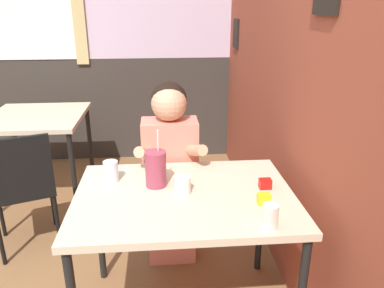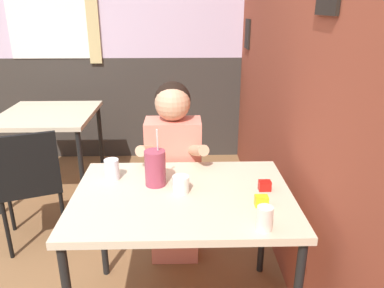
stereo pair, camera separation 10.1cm
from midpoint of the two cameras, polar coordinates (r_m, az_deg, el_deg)
brick_wall_right at (r=2.73m, az=10.68°, el=14.39°), size 0.08×4.69×2.70m
back_wall at (r=4.08m, az=-16.00°, el=16.03°), size 5.82×0.09×2.70m
main_table at (r=1.88m, az=-2.69°, el=-9.45°), size 1.07×0.78×0.76m
background_table at (r=3.44m, az=-23.38°, el=2.77°), size 0.78×0.83×0.76m
chair_near_window at (r=2.76m, az=-25.48°, el=-5.47°), size 0.51×0.51×0.87m
person_seated at (r=2.37m, az=-4.53°, el=-4.06°), size 0.42×0.41×1.20m
cocktail_pitcher at (r=1.90m, az=-7.07°, el=-3.78°), size 0.11×0.11×0.30m
glass_near_pitcher at (r=2.01m, az=-13.67°, el=-4.09°), size 0.08×0.08×0.11m
glass_center at (r=1.84m, az=-3.05°, el=-6.22°), size 0.08×0.08×0.09m
glass_far_side at (r=1.59m, az=10.02°, el=-10.80°), size 0.07×0.07×0.11m
condiment_ketchup at (r=1.92m, az=9.60°, el=-6.01°), size 0.06×0.04×0.05m
condiment_mustard at (r=1.77m, az=9.29°, el=-8.30°), size 0.06×0.04×0.05m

